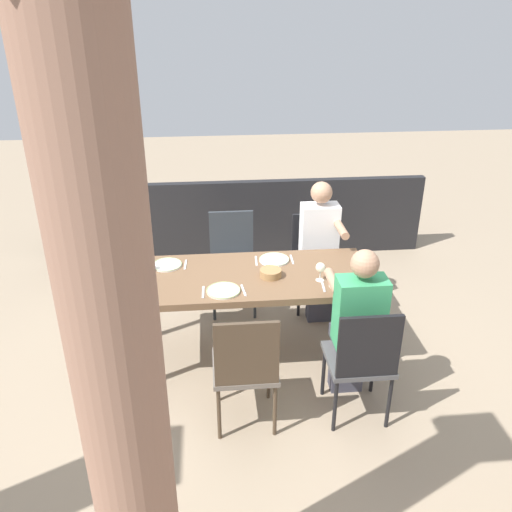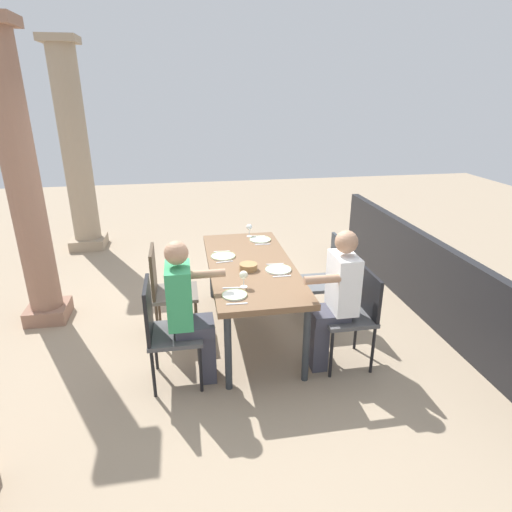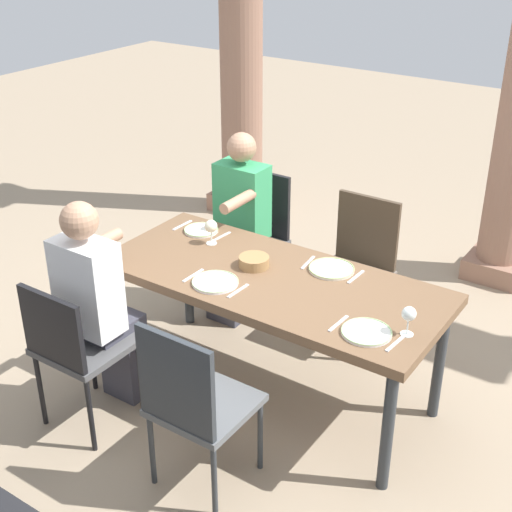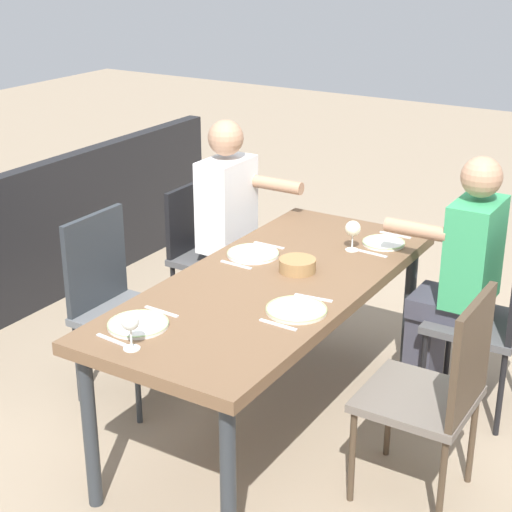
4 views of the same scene
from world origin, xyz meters
The scene contains 25 objects.
ground_plane centered at (0.00, 0.00, 0.00)m, with size 16.00×16.00×0.00m, color gray.
dining_table centered at (0.00, 0.00, 0.70)m, with size 1.91×0.82×0.76m.
chair_west_north centered at (-0.68, 0.83, 0.53)m, with size 0.44×0.44×0.94m.
chair_west_south centered at (-0.68, -0.83, 0.53)m, with size 0.44×0.44×0.88m.
chair_mid_north centered at (0.11, 0.84, 0.53)m, with size 0.44×0.44×0.94m.
chair_mid_south centered at (0.11, -0.84, 0.53)m, with size 0.44×0.44×0.94m.
diner_woman_green centered at (-0.68, 0.63, 0.68)m, with size 0.35×0.49×1.27m.
diner_man_white centered at (-0.69, -0.63, 0.68)m, with size 0.35×0.49×1.28m.
stone_column_centre centered at (0.65, 2.16, 1.47)m, with size 0.42×0.42×2.98m.
patio_railing centered at (0.00, -1.95, 0.45)m, with size 4.31×0.10×0.90m, color black.
plate_0 centered at (-0.68, 0.25, 0.77)m, with size 0.21×0.21×0.02m.
wine_glass_0 centered at (-0.52, 0.15, 0.87)m, with size 0.08×0.08×0.15m.
fork_0 centered at (-0.83, 0.25, 0.77)m, with size 0.02×0.17×0.01m, color silver.
spoon_0 centered at (-0.53, 0.25, 0.77)m, with size 0.02×0.17×0.01m, color silver.
plate_1 centered at (-0.21, -0.23, 0.77)m, with size 0.25×0.25×0.02m.
fork_1 centered at (-0.36, -0.23, 0.77)m, with size 0.02×0.17×0.01m, color silver.
spoon_1 centered at (-0.06, -0.23, 0.77)m, with size 0.02×0.17×0.01m, color silver.
plate_2 centered at (0.23, 0.25, 0.77)m, with size 0.25×0.25×0.02m.
fork_2 centered at (0.08, 0.25, 0.77)m, with size 0.02×0.17×0.01m, color silver.
spoon_2 centered at (0.38, 0.25, 0.77)m, with size 0.02×0.17×0.01m, color silver.
plate_3 centered at (0.68, -0.22, 0.77)m, with size 0.24×0.24×0.02m.
wine_glass_3 centered at (0.84, -0.12, 0.87)m, with size 0.07×0.07×0.15m.
fork_3 centered at (0.53, -0.22, 0.77)m, with size 0.02×0.17×0.01m, color silver.
spoon_3 centered at (0.83, -0.22, 0.77)m, with size 0.02×0.17×0.01m, color silver.
bread_basket centered at (-0.15, 0.05, 0.79)m, with size 0.17×0.17×0.06m, color #9E7547.
Camera 1 is at (0.31, 3.69, 2.73)m, focal length 37.16 mm.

